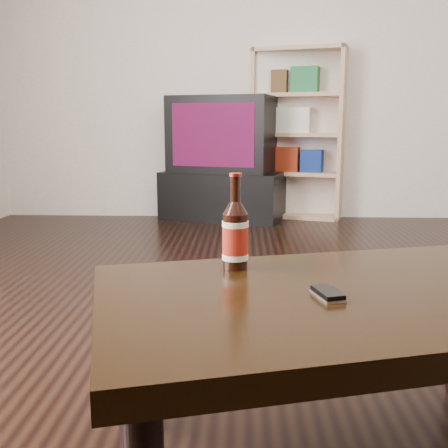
{
  "coord_description": "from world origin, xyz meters",
  "views": [
    {
      "loc": [
        -0.36,
        -1.64,
        0.83
      ],
      "look_at": [
        -0.41,
        -0.28,
        0.57
      ],
      "focal_mm": 42.0,
      "sensor_mm": 36.0,
      "label": 1
    }
  ],
  "objects_px": {
    "tv": "(223,134)",
    "coffee_table": "(354,313)",
    "bookshelf": "(298,131)",
    "beer_bottle": "(235,235)",
    "tv_stand": "(223,195)",
    "phone": "(328,294)"
  },
  "relations": [
    {
      "from": "beer_bottle",
      "to": "tv",
      "type": "bearing_deg",
      "value": 92.82
    },
    {
      "from": "tv",
      "to": "beer_bottle",
      "type": "height_order",
      "value": "tv"
    },
    {
      "from": "tv",
      "to": "coffee_table",
      "type": "relative_size",
      "value": 0.73
    },
    {
      "from": "tv_stand",
      "to": "coffee_table",
      "type": "relative_size",
      "value": 0.77
    },
    {
      "from": "beer_bottle",
      "to": "phone",
      "type": "bearing_deg",
      "value": -47.25
    },
    {
      "from": "tv_stand",
      "to": "tv",
      "type": "height_order",
      "value": "tv"
    },
    {
      "from": "bookshelf",
      "to": "phone",
      "type": "distance_m",
      "value": 3.6
    },
    {
      "from": "coffee_table",
      "to": "beer_bottle",
      "type": "xyz_separation_m",
      "value": [
        -0.29,
        0.17,
        0.15
      ]
    },
    {
      "from": "coffee_table",
      "to": "phone",
      "type": "height_order",
      "value": "phone"
    },
    {
      "from": "bookshelf",
      "to": "beer_bottle",
      "type": "xyz_separation_m",
      "value": [
        -0.5,
        -3.34,
        -0.22
      ]
    },
    {
      "from": "coffee_table",
      "to": "beer_bottle",
      "type": "height_order",
      "value": "beer_bottle"
    },
    {
      "from": "tv_stand",
      "to": "bookshelf",
      "type": "xyz_separation_m",
      "value": [
        0.66,
        0.15,
        0.55
      ]
    },
    {
      "from": "tv_stand",
      "to": "beer_bottle",
      "type": "xyz_separation_m",
      "value": [
        0.16,
        -3.2,
        0.33
      ]
    },
    {
      "from": "bookshelf",
      "to": "beer_bottle",
      "type": "bearing_deg",
      "value": -82.28
    },
    {
      "from": "bookshelf",
      "to": "coffee_table",
      "type": "distance_m",
      "value": 3.54
    },
    {
      "from": "tv_stand",
      "to": "beer_bottle",
      "type": "relative_size",
      "value": 4.01
    },
    {
      "from": "tv_stand",
      "to": "bookshelf",
      "type": "relative_size",
      "value": 0.71
    },
    {
      "from": "bookshelf",
      "to": "phone",
      "type": "relative_size",
      "value": 14.1
    },
    {
      "from": "bookshelf",
      "to": "beer_bottle",
      "type": "height_order",
      "value": "bookshelf"
    },
    {
      "from": "tv",
      "to": "phone",
      "type": "distance_m",
      "value": 3.45
    },
    {
      "from": "tv",
      "to": "coffee_table",
      "type": "bearing_deg",
      "value": -66.36
    },
    {
      "from": "phone",
      "to": "tv",
      "type": "bearing_deg",
      "value": 79.56
    }
  ]
}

